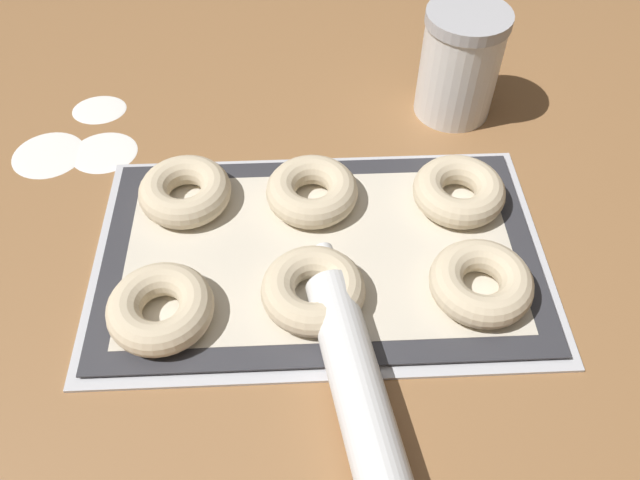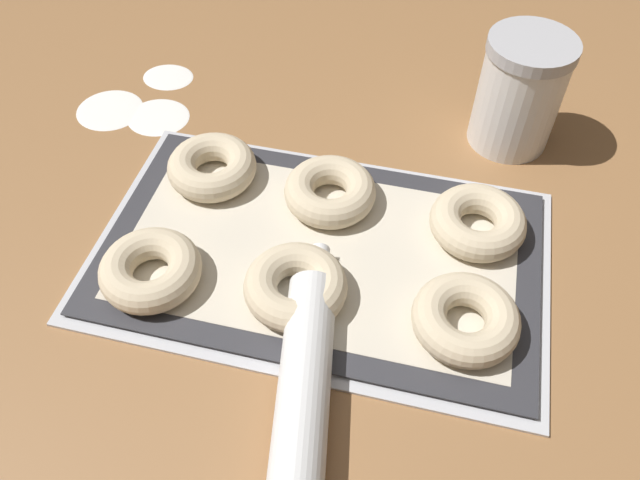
% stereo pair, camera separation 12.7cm
% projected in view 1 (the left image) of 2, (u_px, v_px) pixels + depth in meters
% --- Properties ---
extents(ground_plane, '(2.80, 2.80, 0.00)m').
position_uv_depth(ground_plane, '(326.00, 266.00, 0.72)').
color(ground_plane, olive).
extents(baking_tray, '(0.53, 0.33, 0.01)m').
position_uv_depth(baking_tray, '(320.00, 254.00, 0.73)').
color(baking_tray, silver).
rests_on(baking_tray, ground_plane).
extents(baking_mat, '(0.50, 0.30, 0.00)m').
position_uv_depth(baking_mat, '(320.00, 251.00, 0.73)').
color(baking_mat, '#333338').
rests_on(baking_mat, baking_tray).
extents(bagel_front_left, '(0.11, 0.11, 0.04)m').
position_uv_depth(bagel_front_left, '(161.00, 308.00, 0.65)').
color(bagel_front_left, beige).
rests_on(bagel_front_left, baking_mat).
extents(bagel_front_center, '(0.11, 0.11, 0.04)m').
position_uv_depth(bagel_front_center, '(313.00, 290.00, 0.67)').
color(bagel_front_center, beige).
rests_on(bagel_front_center, baking_mat).
extents(bagel_front_right, '(0.11, 0.11, 0.04)m').
position_uv_depth(bagel_front_right, '(481.00, 283.00, 0.67)').
color(bagel_front_right, beige).
rests_on(bagel_front_right, baking_mat).
extents(bagel_back_left, '(0.11, 0.11, 0.04)m').
position_uv_depth(bagel_back_left, '(185.00, 191.00, 0.76)').
color(bagel_back_left, beige).
rests_on(bagel_back_left, baking_mat).
extents(bagel_back_center, '(0.11, 0.11, 0.04)m').
position_uv_depth(bagel_back_center, '(312.00, 191.00, 0.76)').
color(bagel_back_center, beige).
rests_on(bagel_back_center, baking_mat).
extents(bagel_back_right, '(0.11, 0.11, 0.04)m').
position_uv_depth(bagel_back_right, '(459.00, 191.00, 0.76)').
color(bagel_back_right, beige).
rests_on(bagel_back_right, baking_mat).
extents(flour_canister, '(0.11, 0.11, 0.15)m').
position_uv_depth(flour_canister, '(460.00, 64.00, 0.85)').
color(flour_canister, white).
rests_on(flour_canister, ground_plane).
extents(rolling_pin, '(0.11, 0.44, 0.05)m').
position_uv_depth(rolling_pin, '(371.00, 435.00, 0.57)').
color(rolling_pin, silver).
rests_on(rolling_pin, ground_plane).
extents(flour_patch_near, '(0.09, 0.08, 0.00)m').
position_uv_depth(flour_patch_near, '(104.00, 152.00, 0.85)').
color(flour_patch_near, white).
rests_on(flour_patch_near, ground_plane).
extents(flour_patch_far, '(0.10, 0.09, 0.00)m').
position_uv_depth(flour_patch_far, '(48.00, 154.00, 0.84)').
color(flour_patch_far, white).
rests_on(flour_patch_far, ground_plane).
extents(flour_patch_side, '(0.08, 0.07, 0.00)m').
position_uv_depth(flour_patch_side, '(99.00, 109.00, 0.91)').
color(flour_patch_side, white).
rests_on(flour_patch_side, ground_plane).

